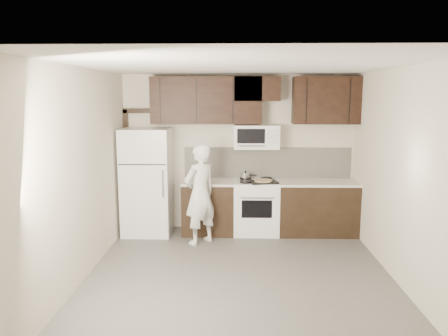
{
  "coord_description": "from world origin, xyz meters",
  "views": [
    {
      "loc": [
        -0.05,
        -5.32,
        2.36
      ],
      "look_at": [
        -0.22,
        0.9,
        1.31
      ],
      "focal_mm": 35.0,
      "sensor_mm": 36.0,
      "label": 1
    }
  ],
  "objects_px": {
    "microwave": "(257,137)",
    "stove": "(256,207)",
    "refrigerator": "(147,182)",
    "person": "(200,194)"
  },
  "relations": [
    {
      "from": "microwave",
      "to": "person",
      "type": "height_order",
      "value": "microwave"
    },
    {
      "from": "refrigerator",
      "to": "person",
      "type": "relative_size",
      "value": 1.12
    },
    {
      "from": "refrigerator",
      "to": "person",
      "type": "bearing_deg",
      "value": -28.37
    },
    {
      "from": "microwave",
      "to": "refrigerator",
      "type": "relative_size",
      "value": 0.42
    },
    {
      "from": "stove",
      "to": "refrigerator",
      "type": "relative_size",
      "value": 0.52
    },
    {
      "from": "stove",
      "to": "microwave",
      "type": "distance_m",
      "value": 1.2
    },
    {
      "from": "microwave",
      "to": "stove",
      "type": "bearing_deg",
      "value": -89.9
    },
    {
      "from": "microwave",
      "to": "person",
      "type": "bearing_deg",
      "value": -143.61
    },
    {
      "from": "stove",
      "to": "person",
      "type": "bearing_deg",
      "value": -148.71
    },
    {
      "from": "microwave",
      "to": "refrigerator",
      "type": "distance_m",
      "value": 2.0
    }
  ]
}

